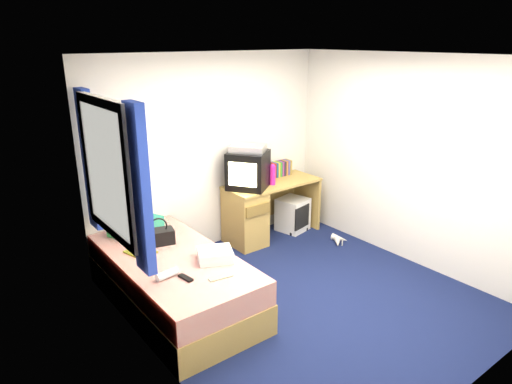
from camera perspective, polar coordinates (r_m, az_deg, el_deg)
ground at (r=4.85m, az=5.89°, el=-13.03°), size 3.40×3.40×0.00m
room_shell at (r=4.27m, az=6.54°, el=3.76°), size 3.40×3.40×3.40m
bed at (r=4.66m, az=-10.22°, el=-10.87°), size 1.01×2.00×0.54m
pillow at (r=5.15m, az=-14.73°, el=-4.15°), size 0.63×0.53×0.12m
desk at (r=5.93m, az=-0.11°, el=-2.41°), size 1.30×0.55×0.75m
storage_cube at (r=6.33m, az=4.60°, el=-2.80°), size 0.44×0.44×0.46m
crt_tv at (r=5.68m, az=-1.01°, el=2.78°), size 0.63×0.63×0.47m
vcr at (r=5.62m, az=-1.01°, el=5.48°), size 0.50×0.52×0.08m
book_row at (r=6.25m, az=3.08°, el=2.97°), size 0.31×0.13×0.20m
picture_frame at (r=6.38m, az=4.02°, el=3.00°), size 0.06×0.12×0.14m
pink_water_bottle at (r=5.85m, az=2.08°, el=2.07°), size 0.08×0.08×0.24m
aerosol_can at (r=5.93m, az=0.56°, el=2.07°), size 0.06×0.06×0.19m
handbag at (r=4.78m, az=-12.04°, el=-5.43°), size 0.34×0.24×0.28m
towel at (r=4.38m, az=-5.13°, el=-7.83°), size 0.40×0.38×0.11m
magazine at (r=4.66m, az=-14.25°, el=-7.28°), size 0.27×0.32×0.01m
water_bottle at (r=4.14m, az=-11.07°, el=-10.06°), size 0.21×0.09×0.07m
colour_swatch_fan at (r=4.09m, az=-4.44°, el=-10.60°), size 0.23×0.09×0.01m
remote_control at (r=4.11m, az=-8.79°, el=-10.55°), size 0.07×0.17×0.02m
window_assembly at (r=4.23m, az=-17.76°, el=2.35°), size 0.11×1.42×1.40m
white_heels at (r=6.07m, az=10.31°, el=-5.98°), size 0.30×0.29×0.09m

